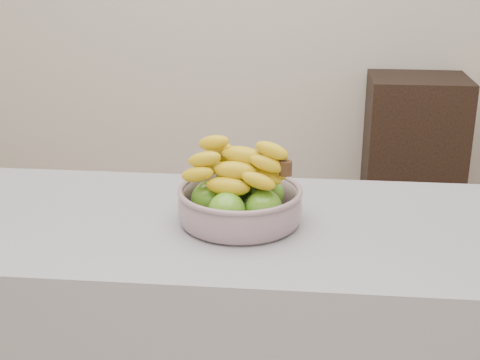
{
  "coord_description": "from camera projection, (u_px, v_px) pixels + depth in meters",
  "views": [
    {
      "loc": [
        0.33,
        -1.5,
        1.51
      ],
      "look_at": [
        0.19,
        -0.13,
        1.0
      ],
      "focal_mm": 50.0,
      "sensor_mm": 36.0,
      "label": 1
    }
  ],
  "objects": [
    {
      "name": "cabinet",
      "position": [
        412.0,
        161.0,
        3.39
      ],
      "size": [
        0.48,
        0.38,
        0.86
      ],
      "primitive_type": "cube",
      "rotation": [
        0.0,
        0.0,
        0.0
      ],
      "color": "black",
      "rests_on": "ground"
    },
    {
      "name": "fruit_bowl",
      "position": [
        240.0,
        199.0,
        1.48
      ],
      "size": [
        0.28,
        0.28,
        0.18
      ],
      "rotation": [
        0.0,
        0.0,
        -0.32
      ],
      "color": "#9EB0BD",
      "rests_on": "counter"
    }
  ]
}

